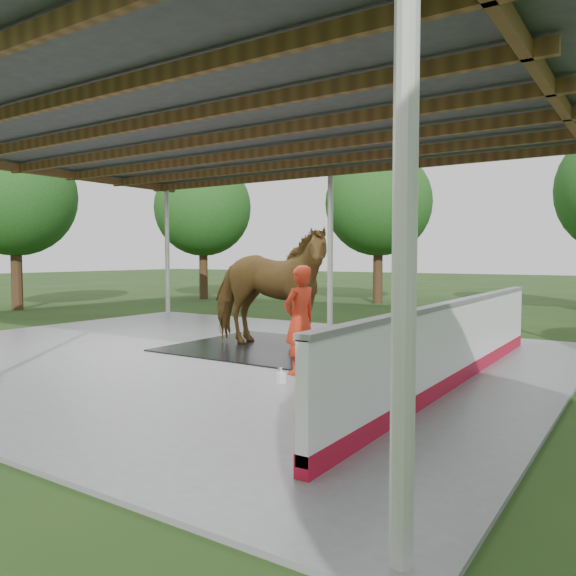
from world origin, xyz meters
The scene contains 12 objects.
ground centered at (0.00, 0.00, 0.00)m, with size 100.00×100.00×0.00m, color #1E3814.
concrete_slab centered at (0.00, 0.00, 0.03)m, with size 12.00×10.00×0.05m, color slate.
pavilion_structure centered at (0.00, 0.00, 3.97)m, with size 12.60×10.60×4.05m.
dasher_board centered at (4.60, 0.00, 0.59)m, with size 0.16×8.00×1.15m.
tree_belt centered at (0.30, 0.90, 3.79)m, with size 28.00×28.00×5.80m.
rubber_mat centered at (0.69, 1.04, 0.06)m, with size 3.37×3.16×0.03m, color black.
horse centered at (0.69, 1.04, 1.19)m, with size 1.21×2.65×2.24m, color brown.
handler centered at (2.47, -0.65, 0.86)m, with size 0.59×0.39×1.61m, color #AF2712.
wash_bucket centered at (3.24, -1.10, 0.21)m, with size 0.33×0.33×0.31m.
soap_bottle_a centered at (2.82, -0.68, 0.21)m, with size 0.13×0.13×0.33m, color silver.
soap_bottle_b centered at (2.59, -1.32, 0.16)m, with size 0.10×0.10×0.22m, color #338CD8.
hose_coil centered at (2.78, 1.28, 0.06)m, with size 2.05×0.98×0.02m.
Camera 1 is at (6.86, -7.62, 1.80)m, focal length 35.00 mm.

